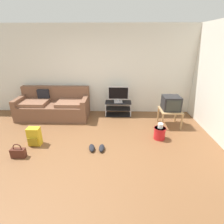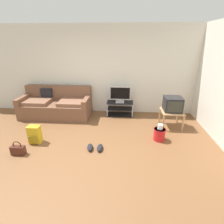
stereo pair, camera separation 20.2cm
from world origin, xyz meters
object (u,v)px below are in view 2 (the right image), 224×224
object	(u,v)px
couch	(56,106)
crt_tv	(173,104)
flat_tv	(120,95)
sneakers_pair	(95,147)
side_table	(172,113)
tv_stand	(120,108)
handbag	(18,150)
backpack	(35,135)
cleaning_bucket	(159,133)

from	to	relation	value
couch	crt_tv	size ratio (longest dim) A/B	4.66
flat_tv	crt_tv	xyz separation A→B (m)	(1.43, -0.67, -0.03)
sneakers_pair	flat_tv	bearing A→B (deg)	76.10
side_table	flat_tv	bearing A→B (deg)	154.53
side_table	crt_tv	world-z (taller)	crt_tv
flat_tv	sneakers_pair	distance (m)	2.11
sneakers_pair	crt_tv	bearing A→B (deg)	33.83
tv_stand	handbag	size ratio (longest dim) A/B	2.56
tv_stand	backpack	world-z (taller)	tv_stand
crt_tv	backpack	size ratio (longest dim) A/B	1.07
crt_tv	handbag	size ratio (longest dim) A/B	1.43
handbag	cleaning_bucket	bearing A→B (deg)	14.91
tv_stand	crt_tv	size ratio (longest dim) A/B	1.78
backpack	couch	bearing A→B (deg)	65.40
cleaning_bucket	handbag	bearing A→B (deg)	-165.09
cleaning_bucket	tv_stand	bearing A→B (deg)	124.40
flat_tv	side_table	xyz separation A→B (m)	(1.43, -0.68, -0.29)
handbag	backpack	bearing A→B (deg)	73.36
cleaning_bucket	sneakers_pair	distance (m)	1.57
flat_tv	side_table	bearing A→B (deg)	-25.47
crt_tv	backpack	bearing A→B (deg)	-161.71
tv_stand	crt_tv	xyz separation A→B (m)	(1.43, -0.69, 0.44)
crt_tv	handbag	xyz separation A→B (m)	(-3.49, -1.58, -0.55)
handbag	side_table	bearing A→B (deg)	24.17
cleaning_bucket	backpack	bearing A→B (deg)	-173.37
crt_tv	backpack	xyz separation A→B (m)	(-3.35, -1.11, -0.45)
backpack	handbag	xyz separation A→B (m)	(-0.14, -0.48, -0.10)
flat_tv	sneakers_pair	size ratio (longest dim) A/B	1.75
tv_stand	flat_tv	distance (m)	0.47
tv_stand	cleaning_bucket	world-z (taller)	tv_stand
couch	handbag	size ratio (longest dim) A/B	6.67
cleaning_bucket	sneakers_pair	xyz separation A→B (m)	(-1.48, -0.51, -0.13)
backpack	sneakers_pair	world-z (taller)	backpack
flat_tv	cleaning_bucket	distance (m)	1.82
couch	flat_tv	size ratio (longest dim) A/B	3.28
crt_tv	handbag	bearing A→B (deg)	-155.61
tv_stand	backpack	bearing A→B (deg)	-136.91
side_table	handbag	distance (m)	3.84
sneakers_pair	handbag	bearing A→B (deg)	-169.19
side_table	handbag	size ratio (longest dim) A/B	1.80
side_table	crt_tv	size ratio (longest dim) A/B	1.26
backpack	cleaning_bucket	distance (m)	2.94
crt_tv	cleaning_bucket	distance (m)	1.01
flat_tv	cleaning_bucket	xyz separation A→B (m)	(1.00, -1.43, -0.51)
couch	cleaning_bucket	size ratio (longest dim) A/B	5.12
side_table	backpack	distance (m)	3.53
couch	tv_stand	bearing A→B (deg)	5.54
tv_stand	flat_tv	bearing A→B (deg)	-90.00
side_table	backpack	size ratio (longest dim) A/B	1.35
flat_tv	cleaning_bucket	size ratio (longest dim) A/B	1.56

